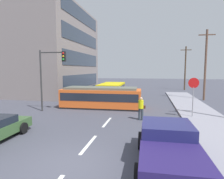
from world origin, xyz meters
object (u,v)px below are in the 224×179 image
(city_bus, at_px, (112,90))
(pickup_truck_parked, at_px, (168,146))
(streetcar_tram, at_px, (101,97))
(utility_pole_mid, at_px, (206,64))
(parked_sedan_mid, at_px, (84,95))
(stop_sign, at_px, (193,89))
(parked_sedan_far, at_px, (98,89))
(traffic_light_mast, at_px, (50,69))
(pedestrian_crossing, at_px, (141,107))
(utility_pole_far, at_px, (185,67))

(city_bus, xyz_separation_m, pickup_truck_parked, (5.25, -15.29, -0.32))
(streetcar_tram, xyz_separation_m, utility_pole_mid, (10.79, 6.78, 3.25))
(parked_sedan_mid, bearing_deg, stop_sign, -30.70)
(city_bus, bearing_deg, parked_sedan_far, 120.20)
(traffic_light_mast, bearing_deg, utility_pole_mid, 32.22)
(pedestrian_crossing, distance_m, traffic_light_mast, 8.32)
(parked_sedan_far, bearing_deg, pickup_truck_parked, -67.78)
(pedestrian_crossing, relative_size, parked_sedan_far, 0.42)
(traffic_light_mast, bearing_deg, streetcar_tram, 32.44)
(traffic_light_mast, bearing_deg, parked_sedan_far, 87.96)
(stop_sign, relative_size, traffic_light_mast, 0.55)
(streetcar_tram, distance_m, parked_sedan_far, 11.26)
(streetcar_tram, relative_size, parked_sedan_far, 1.87)
(parked_sedan_far, relative_size, stop_sign, 1.39)
(streetcar_tram, relative_size, pedestrian_crossing, 4.49)
(parked_sedan_mid, height_order, traffic_light_mast, traffic_light_mast)
(parked_sedan_mid, xyz_separation_m, parked_sedan_far, (-0.21, 6.78, -0.00))
(pedestrian_crossing, height_order, traffic_light_mast, traffic_light_mast)
(pedestrian_crossing, relative_size, utility_pole_mid, 0.20)
(parked_sedan_far, relative_size, utility_pole_far, 0.53)
(stop_sign, height_order, utility_pole_mid, utility_pole_mid)
(pickup_truck_parked, height_order, parked_sedan_mid, pickup_truck_parked)
(pickup_truck_parked, xyz_separation_m, parked_sedan_far, (-8.60, 21.05, -0.18))
(city_bus, relative_size, parked_sedan_mid, 1.31)
(pickup_truck_parked, relative_size, stop_sign, 1.75)
(streetcar_tram, distance_m, parked_sedan_mid, 5.07)
(city_bus, height_order, traffic_light_mast, traffic_light_mast)
(stop_sign, xyz_separation_m, traffic_light_mast, (-11.49, 0.03, 1.44))
(streetcar_tram, bearing_deg, utility_pole_mid, 32.14)
(parked_sedan_far, bearing_deg, pedestrian_crossing, -63.37)
(streetcar_tram, distance_m, pedestrian_crossing, 5.45)
(city_bus, relative_size, pickup_truck_parked, 1.15)
(pedestrian_crossing, xyz_separation_m, pickup_truck_parked, (1.32, -6.52, -0.15))
(pedestrian_crossing, height_order, utility_pole_far, utility_pole_far)
(parked_sedan_mid, xyz_separation_m, utility_pole_mid, (13.93, 2.82, 3.65))
(parked_sedan_far, height_order, traffic_light_mast, traffic_light_mast)
(pedestrian_crossing, bearing_deg, utility_pole_far, 73.40)
(parked_sedan_far, xyz_separation_m, traffic_light_mast, (-0.47, -13.18, 3.01))
(stop_sign, bearing_deg, parked_sedan_mid, 149.30)
(utility_pole_mid, bearing_deg, pedestrian_crossing, -123.01)
(parked_sedan_mid, height_order, utility_pole_mid, utility_pole_mid)
(traffic_light_mast, height_order, utility_pole_far, utility_pole_far)
(stop_sign, bearing_deg, pickup_truck_parked, -107.19)
(city_bus, xyz_separation_m, traffic_light_mast, (-3.82, -7.42, 2.52))
(parked_sedan_mid, relative_size, utility_pole_mid, 0.54)
(city_bus, xyz_separation_m, utility_pole_far, (10.43, 13.05, 2.84))
(parked_sedan_mid, relative_size, stop_sign, 1.53)
(city_bus, xyz_separation_m, stop_sign, (7.67, -7.45, 1.08))
(pedestrian_crossing, distance_m, stop_sign, 4.16)
(pickup_truck_parked, bearing_deg, utility_pole_mid, 72.02)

